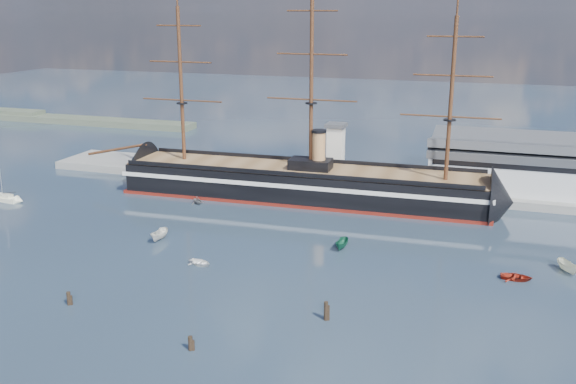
% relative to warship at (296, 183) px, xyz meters
% --- Properties ---
extents(ground, '(600.00, 600.00, 0.00)m').
position_rel_warship_xyz_m(ground, '(3.67, -20.00, -4.04)').
color(ground, '#262F3E').
rests_on(ground, ground).
extents(quay, '(180.00, 18.00, 2.00)m').
position_rel_warship_xyz_m(quay, '(13.67, 16.00, -4.04)').
color(quay, slate).
rests_on(quay, ground).
extents(warehouse, '(63.00, 21.00, 11.60)m').
position_rel_warship_xyz_m(warehouse, '(61.67, 20.00, 3.95)').
color(warehouse, '#B7BABC').
rests_on(warehouse, ground).
extents(quay_tower, '(5.00, 5.00, 15.00)m').
position_rel_warship_xyz_m(quay_tower, '(6.67, 13.00, 5.72)').
color(quay_tower, silver).
rests_on(quay_tower, ground).
extents(shoreline, '(120.00, 10.00, 4.00)m').
position_rel_warship_xyz_m(shoreline, '(-135.56, 75.00, -2.59)').
color(shoreline, '#3F4C38').
rests_on(shoreline, ground).
extents(warship, '(113.12, 18.97, 53.94)m').
position_rel_warship_xyz_m(warship, '(0.00, 0.00, 0.00)').
color(warship, black).
rests_on(warship, ground).
extents(sailboat, '(8.09, 3.18, 12.60)m').
position_rel_warship_xyz_m(sailboat, '(-66.67, -24.63, -3.24)').
color(sailboat, beige).
rests_on(sailboat, ground).
extents(motorboat_a, '(6.61, 2.50, 2.63)m').
position_rel_warship_xyz_m(motorboat_a, '(-17.14, -37.16, -4.04)').
color(motorboat_a, silver).
rests_on(motorboat_a, ground).
extents(motorboat_b, '(1.85, 3.07, 1.34)m').
position_rel_warship_xyz_m(motorboat_b, '(-3.65, -46.33, -4.04)').
color(motorboat_b, white).
rests_on(motorboat_b, ground).
extents(motorboat_c, '(6.11, 2.54, 2.40)m').
position_rel_warship_xyz_m(motorboat_c, '(19.13, -30.32, -4.04)').
color(motorboat_c, '#15563C').
rests_on(motorboat_c, ground).
extents(motorboat_d, '(5.33, 6.19, 2.12)m').
position_rel_warship_xyz_m(motorboat_d, '(-21.03, -12.00, -4.04)').
color(motorboat_d, slate).
rests_on(motorboat_d, ground).
extents(motorboat_e, '(1.38, 3.35, 1.56)m').
position_rel_warship_xyz_m(motorboat_e, '(51.34, -35.22, -4.04)').
color(motorboat_e, '#A32514').
rests_on(motorboat_e, ground).
extents(motorboat_f, '(6.82, 5.07, 2.58)m').
position_rel_warship_xyz_m(motorboat_f, '(60.01, -29.00, -4.04)').
color(motorboat_f, '#EBECCC').
rests_on(motorboat_f, ground).
extents(piling_near_left, '(0.64, 0.64, 2.90)m').
position_rel_warship_xyz_m(piling_near_left, '(-16.16, -67.81, -4.04)').
color(piling_near_left, black).
rests_on(piling_near_left, ground).
extents(piling_near_mid, '(0.64, 0.64, 2.80)m').
position_rel_warship_xyz_m(piling_near_mid, '(8.51, -74.44, -4.04)').
color(piling_near_mid, black).
rests_on(piling_near_mid, ground).
extents(piling_near_right, '(0.64, 0.64, 3.72)m').
position_rel_warship_xyz_m(piling_near_right, '(23.87, -60.01, -4.04)').
color(piling_near_right, black).
rests_on(piling_near_right, ground).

